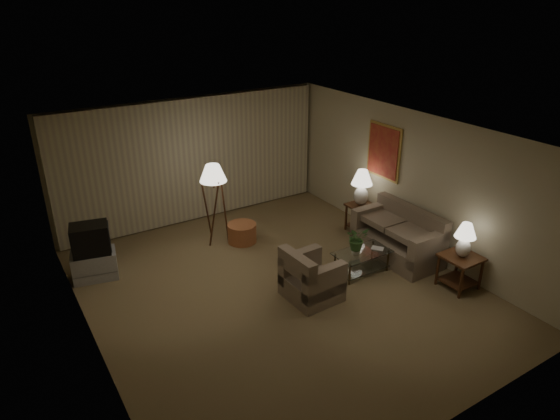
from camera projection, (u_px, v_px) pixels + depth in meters
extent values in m
plane|color=olive|center=(278.00, 289.00, 8.55)|extent=(7.00, 7.00, 0.00)
cube|color=#C3BA96|center=(192.00, 160.00, 10.71)|extent=(6.00, 0.04, 2.70)
cube|color=#C3BA96|center=(85.00, 269.00, 6.55)|extent=(0.04, 7.00, 2.70)
cube|color=#C3BA96|center=(412.00, 182.00, 9.46)|extent=(0.04, 7.00, 2.70)
cube|color=white|center=(278.00, 136.00, 7.45)|extent=(6.00, 7.00, 0.04)
cube|color=tan|center=(194.00, 161.00, 10.65)|extent=(5.85, 0.12, 2.65)
cube|color=#BB9641|center=(384.00, 151.00, 9.90)|extent=(0.03, 0.90, 1.10)
cube|color=maroon|center=(383.00, 152.00, 9.89)|extent=(0.02, 0.80, 1.00)
cube|color=#84715E|center=(396.00, 247.00, 9.51)|extent=(1.72, 0.86, 0.40)
cube|color=#84715E|center=(312.00, 287.00, 8.26)|extent=(0.90, 0.86, 0.37)
cube|color=#351C0E|center=(462.00, 257.00, 8.38)|extent=(0.60, 0.60, 0.04)
cube|color=#351C0E|center=(458.00, 281.00, 8.57)|extent=(0.51, 0.51, 0.02)
cylinder|color=#351C0E|center=(461.00, 284.00, 8.19)|extent=(0.05, 0.05, 0.56)
cylinder|color=#351C0E|center=(437.00, 270.00, 8.57)|extent=(0.05, 0.05, 0.56)
cylinder|color=#351C0E|center=(481.00, 275.00, 8.43)|extent=(0.05, 0.05, 0.56)
cylinder|color=#351C0E|center=(457.00, 262.00, 8.82)|extent=(0.05, 0.05, 0.56)
cube|color=#351C0E|center=(360.00, 205.00, 10.39)|extent=(0.53, 0.45, 0.04)
cube|color=#351C0E|center=(359.00, 225.00, 10.58)|extent=(0.45, 0.38, 0.02)
cylinder|color=#351C0E|center=(357.00, 224.00, 10.27)|extent=(0.05, 0.05, 0.56)
cylinder|color=#351C0E|center=(346.00, 218.00, 10.54)|extent=(0.05, 0.05, 0.56)
cylinder|color=#351C0E|center=(373.00, 219.00, 10.48)|extent=(0.05, 0.05, 0.56)
cylinder|color=#351C0E|center=(362.00, 213.00, 10.76)|extent=(0.05, 0.05, 0.56)
ellipsoid|color=silver|center=(463.00, 248.00, 8.31)|extent=(0.25, 0.25, 0.31)
cylinder|color=silver|center=(465.00, 238.00, 8.23)|extent=(0.03, 0.03, 0.07)
cone|color=beige|center=(466.00, 230.00, 8.17)|extent=(0.35, 0.35, 0.25)
ellipsoid|color=silver|center=(361.00, 196.00, 10.31)|extent=(0.31, 0.31, 0.38)
cylinder|color=silver|center=(362.00, 185.00, 10.21)|extent=(0.03, 0.03, 0.09)
cone|color=beige|center=(362.00, 177.00, 10.14)|extent=(0.44, 0.44, 0.31)
cube|color=silver|center=(362.00, 252.00, 8.89)|extent=(1.02, 0.56, 0.02)
cube|color=silver|center=(361.00, 267.00, 9.01)|extent=(0.95, 0.49, 0.01)
cylinder|color=#41331A|center=(350.00, 275.00, 8.60)|extent=(0.04, 0.04, 0.40)
cylinder|color=#41331A|center=(335.00, 264.00, 8.92)|extent=(0.04, 0.04, 0.40)
cylinder|color=#41331A|center=(388.00, 261.00, 9.03)|extent=(0.04, 0.04, 0.40)
cylinder|color=#41331A|center=(372.00, 252.00, 9.35)|extent=(0.04, 0.04, 0.40)
cube|color=#A4A3A6|center=(95.00, 265.00, 8.79)|extent=(0.95, 0.78, 0.50)
cube|color=black|center=(90.00, 239.00, 8.58)|extent=(0.81, 0.70, 0.53)
cylinder|color=#351C0E|center=(213.00, 182.00, 9.67)|extent=(0.04, 0.04, 0.24)
cone|color=beige|center=(213.00, 173.00, 9.59)|extent=(0.53, 0.53, 0.33)
cylinder|color=#B2623C|center=(242.00, 233.00, 10.08)|extent=(0.76, 0.76, 0.39)
imported|color=silver|center=(356.00, 250.00, 8.78)|extent=(0.16, 0.16, 0.15)
imported|color=#39662D|center=(357.00, 236.00, 8.66)|extent=(0.40, 0.35, 0.43)
imported|color=olive|center=(377.00, 250.00, 8.93)|extent=(0.26, 0.27, 0.02)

